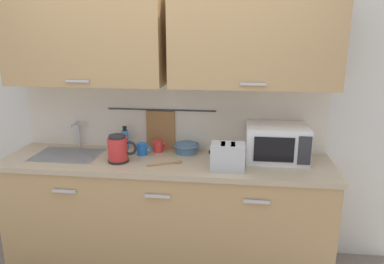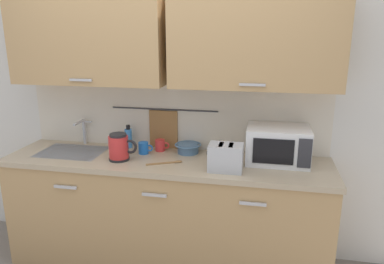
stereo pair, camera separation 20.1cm
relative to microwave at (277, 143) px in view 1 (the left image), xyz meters
The scene contains 11 objects.
counter_unit 1.04m from the microwave, behind, with size 2.53×0.64×0.90m.
back_wall_assembly 0.98m from the microwave, behind, with size 3.70×0.41×2.50m.
sink_faucet 1.65m from the microwave, behind, with size 0.09×0.17×0.22m.
microwave is the anchor object (origin of this frame).
electric_kettle 1.20m from the microwave, behind, with size 0.23×0.16×0.21m.
dish_soap_bottle 1.23m from the microwave, behind, with size 0.06×0.06×0.20m.
mug_near_sink 1.05m from the microwave, behind, with size 0.12×0.08×0.09m.
mixing_bowl 0.71m from the microwave, behind, with size 0.21×0.21×0.08m.
toaster 0.44m from the microwave, 145.57° to the right, with size 0.26×0.17×0.19m.
mug_by_kettle 0.95m from the microwave, behind, with size 0.12×0.08×0.09m.
wooden_spoon 0.83m from the microwave, 166.19° to the right, with size 0.26×0.15×0.01m.
Camera 1 is at (0.53, -2.31, 1.86)m, focal length 34.24 mm.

